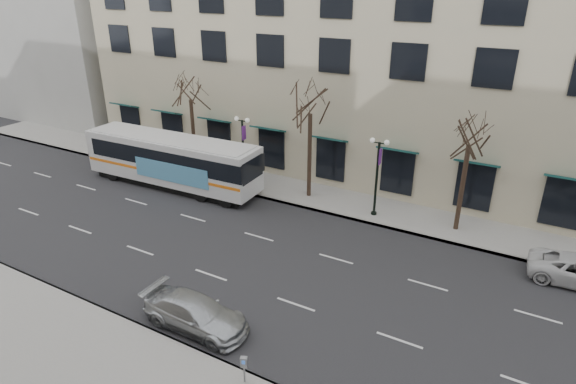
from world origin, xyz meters
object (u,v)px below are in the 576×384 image
Objects in this scene: silver_car at (196,313)px; tree_far_mid at (311,99)px; tree_far_left at (190,87)px; lamp_post_right at (377,174)px; lamp_post_left at (243,148)px; city_bus at (173,160)px; pay_station at (244,364)px; tree_far_right at (472,129)px.

tree_far_mid is at bearing 7.34° from silver_car.
tree_far_left reaches higher than lamp_post_right.
lamp_post_left is (-4.99, -0.60, -3.96)m from tree_far_mid.
lamp_post_left is at bearing 180.00° from lamp_post_right.
city_bus is 16.31m from silver_car.
city_bus is at bearing 116.71° from pay_station.
tree_far_mid is 10.01m from tree_far_right.
tree_far_right is (20.00, 0.00, -0.28)m from tree_far_left.
tree_far_right is 1.63× the size of silver_car.
lamp_post_right is 4.46× the size of pay_station.
lamp_post_right is 15.86m from pay_station.
lamp_post_right is at bearing 0.00° from lamp_post_left.
tree_far_right is at bearing -0.00° from tree_far_mid.
lamp_post_right is (-4.99, -0.60, -3.48)m from tree_far_right.
tree_far_left is at bearing 177.71° from lamp_post_right.
lamp_post_right is at bearing 7.55° from city_bus.
silver_car is at bearing -102.37° from lamp_post_right.
lamp_post_left is at bearing -173.15° from tree_far_mid.
tree_far_right is at bearing -29.10° from silver_car.
tree_far_left is at bearing 97.41° from city_bus.
tree_far_mid is 11.10m from city_bus.
lamp_post_right reaches higher than pay_station.
lamp_post_left is at bearing -6.83° from tree_far_left.
city_bus is 20.16m from pay_station.
tree_far_mid reaches higher than pay_station.
lamp_post_left is at bearing -177.71° from tree_far_right.
lamp_post_right is 14.52m from silver_car.
tree_far_left is 0.98× the size of tree_far_mid.
city_bus is at bearing -151.43° from lamp_post_left.
silver_car is at bearing -63.69° from lamp_post_left.
tree_far_left is 1.68× the size of silver_car.
tree_far_mid is 1.64× the size of lamp_post_right.
silver_car is at bearing 133.18° from pay_station.
tree_far_left reaches higher than lamp_post_left.
tree_far_mid is 18.25m from pay_station.
tree_far_mid is 1.06× the size of tree_far_right.
tree_far_mid reaches higher than lamp_post_left.
lamp_post_left is 4.46× the size of pay_station.
lamp_post_right is at bearing -173.15° from tree_far_right.
tree_far_left is at bearing 111.74° from pay_station.
pay_station is at bearing -43.29° from city_bus.
city_bus reaches higher than silver_car.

